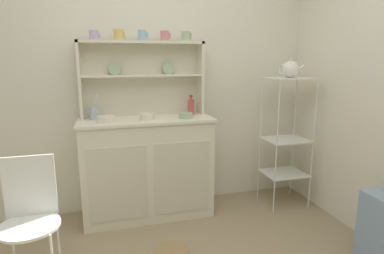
{
  "coord_description": "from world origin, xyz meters",
  "views": [
    {
      "loc": [
        -0.41,
        -1.42,
        1.44
      ],
      "look_at": [
        0.31,
        1.12,
        0.87
      ],
      "focal_mm": 30.18,
      "sensor_mm": 36.0,
      "label": 1
    }
  ],
  "objects_px": {
    "bakers_rack": "(286,130)",
    "jam_bottle": "(191,107)",
    "wire_chair": "(30,212)",
    "hutch_cabinet": "(148,167)",
    "cup_lilac_0": "(94,35)",
    "hutch_shelf_unit": "(142,73)",
    "porcelain_teapot": "(290,69)",
    "bowl_mixing_large": "(106,119)",
    "utensil_jar": "(94,113)"
  },
  "relations": [
    {
      "from": "bowl_mixing_large",
      "to": "porcelain_teapot",
      "type": "bearing_deg",
      "value": -1.68
    },
    {
      "from": "wire_chair",
      "to": "cup_lilac_0",
      "type": "distance_m",
      "value": 1.49
    },
    {
      "from": "bakers_rack",
      "to": "jam_bottle",
      "type": "xyz_separation_m",
      "value": [
        -0.9,
        0.21,
        0.24
      ]
    },
    {
      "from": "bakers_rack",
      "to": "hutch_shelf_unit",
      "type": "bearing_deg",
      "value": 167.86
    },
    {
      "from": "hutch_cabinet",
      "to": "jam_bottle",
      "type": "height_order",
      "value": "jam_bottle"
    },
    {
      "from": "cup_lilac_0",
      "to": "bowl_mixing_large",
      "type": "distance_m",
      "value": 0.71
    },
    {
      "from": "hutch_cabinet",
      "to": "wire_chair",
      "type": "xyz_separation_m",
      "value": [
        -0.83,
        -0.77,
        0.05
      ]
    },
    {
      "from": "bakers_rack",
      "to": "jam_bottle",
      "type": "relative_size",
      "value": 6.89
    },
    {
      "from": "bakers_rack",
      "to": "wire_chair",
      "type": "height_order",
      "value": "bakers_rack"
    },
    {
      "from": "cup_lilac_0",
      "to": "jam_bottle",
      "type": "xyz_separation_m",
      "value": [
        0.83,
        -0.04,
        -0.63
      ]
    },
    {
      "from": "bowl_mixing_large",
      "to": "hutch_cabinet",
      "type": "bearing_deg",
      "value": 12.07
    },
    {
      "from": "hutch_cabinet",
      "to": "cup_lilac_0",
      "type": "relative_size",
      "value": 13.14
    },
    {
      "from": "cup_lilac_0",
      "to": "jam_bottle",
      "type": "distance_m",
      "value": 1.05
    },
    {
      "from": "wire_chair",
      "to": "utensil_jar",
      "type": "bearing_deg",
      "value": 60.7
    },
    {
      "from": "hutch_cabinet",
      "to": "hutch_shelf_unit",
      "type": "distance_m",
      "value": 0.85
    },
    {
      "from": "bakers_rack",
      "to": "utensil_jar",
      "type": "xyz_separation_m",
      "value": [
        -1.77,
        0.2,
        0.22
      ]
    },
    {
      "from": "bowl_mixing_large",
      "to": "jam_bottle",
      "type": "bearing_deg",
      "value": 11.61
    },
    {
      "from": "jam_bottle",
      "to": "porcelain_teapot",
      "type": "distance_m",
      "value": 0.98
    },
    {
      "from": "bowl_mixing_large",
      "to": "wire_chair",
      "type": "bearing_deg",
      "value": -124.89
    },
    {
      "from": "hutch_shelf_unit",
      "to": "porcelain_teapot",
      "type": "bearing_deg",
      "value": -12.16
    },
    {
      "from": "porcelain_teapot",
      "to": "hutch_cabinet",
      "type": "bearing_deg",
      "value": 174.74
    },
    {
      "from": "hutch_shelf_unit",
      "to": "bowl_mixing_large",
      "type": "relative_size",
      "value": 7.28
    },
    {
      "from": "bowl_mixing_large",
      "to": "porcelain_teapot",
      "type": "distance_m",
      "value": 1.72
    },
    {
      "from": "hutch_cabinet",
      "to": "wire_chair",
      "type": "height_order",
      "value": "hutch_cabinet"
    },
    {
      "from": "hutch_shelf_unit",
      "to": "porcelain_teapot",
      "type": "height_order",
      "value": "hutch_shelf_unit"
    },
    {
      "from": "wire_chair",
      "to": "bowl_mixing_large",
      "type": "relative_size",
      "value": 5.64
    },
    {
      "from": "hutch_shelf_unit",
      "to": "utensil_jar",
      "type": "bearing_deg",
      "value": -168.77
    },
    {
      "from": "wire_chair",
      "to": "cup_lilac_0",
      "type": "height_order",
      "value": "cup_lilac_0"
    },
    {
      "from": "cup_lilac_0",
      "to": "utensil_jar",
      "type": "xyz_separation_m",
      "value": [
        -0.04,
        -0.04,
        -0.65
      ]
    },
    {
      "from": "bowl_mixing_large",
      "to": "utensil_jar",
      "type": "xyz_separation_m",
      "value": [
        -0.09,
        0.15,
        0.03
      ]
    },
    {
      "from": "hutch_cabinet",
      "to": "wire_chair",
      "type": "distance_m",
      "value": 1.14
    },
    {
      "from": "cup_lilac_0",
      "to": "utensil_jar",
      "type": "height_order",
      "value": "cup_lilac_0"
    },
    {
      "from": "hutch_shelf_unit",
      "to": "bakers_rack",
      "type": "xyz_separation_m",
      "value": [
        1.33,
        -0.29,
        -0.55
      ]
    },
    {
      "from": "utensil_jar",
      "to": "wire_chair",
      "type": "bearing_deg",
      "value": -114.99
    },
    {
      "from": "bakers_rack",
      "to": "bowl_mixing_large",
      "type": "relative_size",
      "value": 8.33
    },
    {
      "from": "hutch_cabinet",
      "to": "jam_bottle",
      "type": "relative_size",
      "value": 6.44
    },
    {
      "from": "hutch_cabinet",
      "to": "bowl_mixing_large",
      "type": "bearing_deg",
      "value": -167.93
    },
    {
      "from": "jam_bottle",
      "to": "utensil_jar",
      "type": "xyz_separation_m",
      "value": [
        -0.87,
        -0.01,
        -0.02
      ]
    },
    {
      "from": "hutch_shelf_unit",
      "to": "jam_bottle",
      "type": "height_order",
      "value": "hutch_shelf_unit"
    },
    {
      "from": "porcelain_teapot",
      "to": "jam_bottle",
      "type": "bearing_deg",
      "value": 166.9
    },
    {
      "from": "jam_bottle",
      "to": "utensil_jar",
      "type": "bearing_deg",
      "value": -179.46
    },
    {
      "from": "cup_lilac_0",
      "to": "jam_bottle",
      "type": "relative_size",
      "value": 0.49
    },
    {
      "from": "bakers_rack",
      "to": "wire_chair",
      "type": "xyz_separation_m",
      "value": [
        -2.16,
        -0.65,
        -0.24
      ]
    },
    {
      "from": "wire_chair",
      "to": "bowl_mixing_large",
      "type": "bearing_deg",
      "value": 50.79
    },
    {
      "from": "bowl_mixing_large",
      "to": "hutch_shelf_unit",
      "type": "bearing_deg",
      "value": 34.73
    },
    {
      "from": "utensil_jar",
      "to": "hutch_shelf_unit",
      "type": "bearing_deg",
      "value": 11.23
    },
    {
      "from": "utensil_jar",
      "to": "porcelain_teapot",
      "type": "distance_m",
      "value": 1.81
    },
    {
      "from": "hutch_shelf_unit",
      "to": "porcelain_teapot",
      "type": "xyz_separation_m",
      "value": [
        1.33,
        -0.29,
        0.03
      ]
    },
    {
      "from": "bakers_rack",
      "to": "jam_bottle",
      "type": "bearing_deg",
      "value": 166.92
    },
    {
      "from": "hutch_cabinet",
      "to": "jam_bottle",
      "type": "xyz_separation_m",
      "value": [
        0.43,
        0.09,
        0.52
      ]
    }
  ]
}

